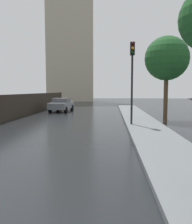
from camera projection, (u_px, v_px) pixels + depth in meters
name	position (u px, v px, depth m)	size (l,w,h in m)	color
car_grey_mid_road	(61.00, 105.00, 23.62)	(1.99, 3.91, 1.36)	slate
traffic_light	(132.00, 68.00, 13.60)	(0.26, 0.39, 4.81)	black
street_tree_far	(167.00, 59.00, 16.41)	(3.10, 3.10, 5.95)	#4C3823
distant_tower	(69.00, 29.00, 45.76)	(9.74, 7.63, 28.19)	#B2A88E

